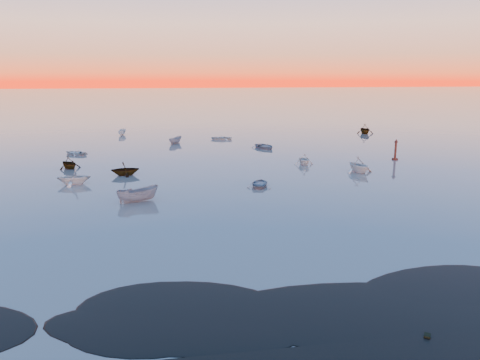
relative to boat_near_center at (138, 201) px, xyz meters
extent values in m
plane|color=slate|center=(12.25, 75.70, 0.00)|extent=(600.00, 600.00, 0.00)
imported|color=slate|center=(0.00, 0.00, 0.00)|extent=(2.95, 4.57, 1.46)
imported|color=white|center=(22.10, 16.08, 0.00)|extent=(3.46, 1.65, 1.19)
cylinder|color=#45170E|center=(36.52, 17.51, 0.05)|extent=(0.89, 0.89, 0.30)
cylinder|color=#45170E|center=(36.52, 17.51, 1.29)|extent=(0.32, 0.32, 2.58)
cone|color=#45170E|center=(36.52, 17.51, 2.82)|extent=(0.59, 0.59, 0.50)
camera|label=1|loc=(2.73, -46.09, 12.47)|focal=35.00mm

